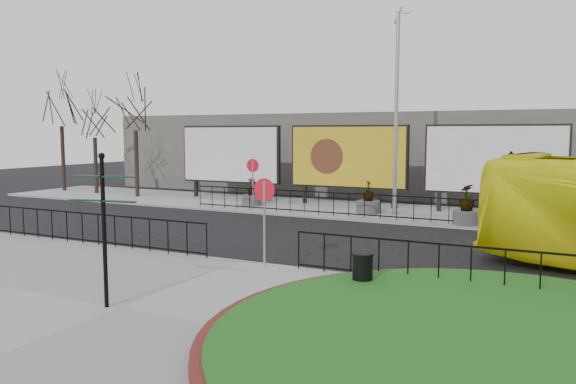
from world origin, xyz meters
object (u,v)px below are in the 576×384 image
Objects in this scene: planter_b at (368,202)px; lamp_post at (396,110)px; billboard_mid at (348,157)px; planter_a at (252,196)px; fingerpost_sign at (104,215)px; litter_bin at (363,271)px; planter_c at (467,210)px.

lamp_post is at bearing 2.66° from planter_b.
lamp_post is (3.01, -1.97, 2.23)m from billboard_mid.
billboard_mid is at bearing 23.66° from planter_a.
planter_b is (1.77, -2.03, -1.97)m from billboard_mid.
billboard_mid is 4.23m from lamp_post.
litter_bin is (4.44, 3.80, -1.56)m from fingerpost_sign.
litter_bin is 15.94m from planter_a.
lamp_post reaches higher than billboard_mid.
fingerpost_sign is (-1.79, -16.09, -2.71)m from lamp_post.
litter_bin is at bearing -93.87° from planter_c.
lamp_post is 2.79× the size of fingerpost_sign.
litter_bin is at bearing -72.38° from planter_b.
planter_b reaches higher than planter_a.
planter_a is at bearing 101.63° from fingerpost_sign.
planter_b is at bearing -48.87° from billboard_mid.
planter_a is 6.27m from planter_b.
planter_c is at bearing 86.13° from litter_bin.
planter_a is (-7.51, -0.00, -4.25)m from lamp_post.
planter_c is (4.62, -1.40, 0.08)m from planter_b.
planter_c is at bearing -7.62° from planter_a.
litter_bin is at bearing -50.43° from planter_a.
fingerpost_sign is 2.14× the size of planter_b.
fingerpost_sign reaches higher than planter_b.
planter_a is at bearing 172.38° from planter_c.
planter_c reaches higher than planter_a.
fingerpost_sign is 3.84× the size of litter_bin.
fingerpost_sign is at bearing -109.47° from planter_c.
billboard_mid is at bearing 85.92° from fingerpost_sign.
fingerpost_sign is 2.00× the size of planter_c.
planter_c is at bearing -23.31° from lamp_post.
planter_a is at bearing -156.34° from billboard_mid.
litter_bin is at bearing -77.84° from lamp_post.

